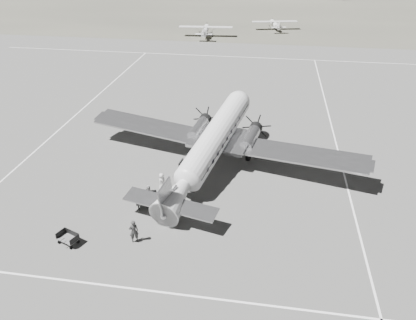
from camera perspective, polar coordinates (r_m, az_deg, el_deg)
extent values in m
plane|color=slate|center=(36.61, 0.26, -2.10)|extent=(260.00, 260.00, 0.00)
cube|color=white|center=(25.93, -4.72, -18.25)|extent=(60.00, 0.15, 0.01)
cube|color=white|center=(37.02, 18.98, -3.49)|extent=(0.15, 80.00, 0.01)
cube|color=white|center=(50.52, -18.61, 5.56)|extent=(0.15, 60.00, 0.01)
cube|color=white|center=(73.55, 5.18, 14.21)|extent=(90.00, 0.15, 0.01)
cube|color=#5F5E50|center=(127.39, 7.25, 20.54)|extent=(260.00, 90.00, 0.01)
imported|color=#313131|center=(29.18, -10.40, -9.82)|extent=(0.79, 0.69, 1.81)
imported|color=#ABABA9|center=(32.94, -8.23, -4.74)|extent=(0.89, 0.97, 1.61)
imported|color=silver|center=(34.43, -6.52, -3.03)|extent=(0.68, 0.86, 1.55)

